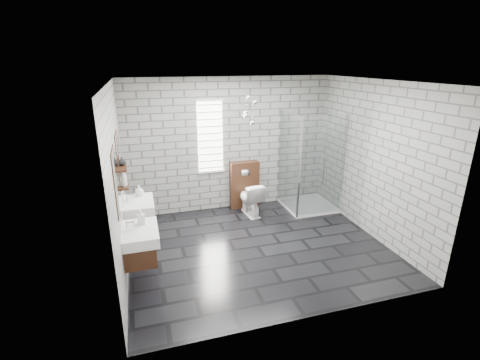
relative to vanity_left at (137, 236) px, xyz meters
name	(u,v)px	position (x,y,z in m)	size (l,w,h in m)	color
floor	(258,247)	(1.91, 0.50, -0.77)	(4.20, 3.60, 0.02)	black
ceiling	(261,81)	(1.91, 0.50, 1.95)	(4.20, 3.60, 0.02)	white
wall_back	(229,145)	(1.91, 2.31, 0.59)	(4.20, 0.02, 2.70)	gray
wall_front	(314,218)	(1.91, -1.31, 0.59)	(4.20, 0.02, 2.70)	gray
wall_left	(118,184)	(-0.20, 0.50, 0.59)	(0.02, 3.60, 2.70)	gray
wall_right	(374,160)	(4.02, 0.50, 0.59)	(0.02, 3.60, 2.70)	gray
vanity_left	(137,236)	(0.00, 0.00, 0.00)	(0.47, 0.70, 1.57)	#422414
vanity_right	(136,206)	(0.00, 1.03, 0.00)	(0.47, 0.70, 1.57)	#422414
shelf_lower	(124,186)	(-0.12, 0.45, 0.56)	(0.14, 0.30, 0.03)	#422414
shelf_upper	(122,168)	(-0.12, 0.45, 0.82)	(0.14, 0.30, 0.03)	#422414
window	(210,137)	(1.51, 2.29, 0.79)	(0.56, 0.05, 1.48)	white
cistern_panel	(244,185)	(2.20, 2.20, -0.26)	(0.60, 0.20, 1.00)	#422414
flush_plate	(246,173)	(2.20, 2.10, 0.04)	(0.18, 0.01, 0.12)	silver
shower_enclosure	(307,187)	(3.41, 1.69, -0.25)	(1.00, 1.00, 2.03)	white
pendant_cluster	(249,109)	(2.19, 1.88, 1.36)	(0.30, 0.25, 0.88)	silver
toilet	(250,199)	(2.20, 1.79, -0.41)	(0.38, 0.67, 0.68)	white
soap_bottle_a	(141,217)	(0.07, 0.14, 0.20)	(0.10, 0.10, 0.22)	#B2B2B2
soap_bottle_b	(139,190)	(0.07, 1.26, 0.18)	(0.14, 0.14, 0.18)	#B2B2B2
soap_bottle_c	(123,178)	(-0.11, 0.42, 0.70)	(0.09, 0.09, 0.24)	#B2B2B2
vase	(122,161)	(-0.11, 0.56, 0.90)	(0.11, 0.11, 0.12)	#B2B2B2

